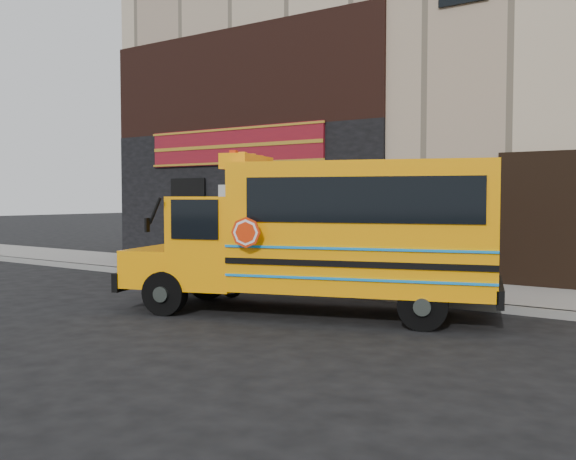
# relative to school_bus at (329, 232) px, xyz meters

# --- Properties ---
(ground) EXTENTS (120.00, 120.00, 0.00)m
(ground) POSITION_rel_school_bus_xyz_m (-1.34, -0.61, -1.51)
(ground) COLOR black
(ground) RESTS_ON ground
(curb) EXTENTS (40.00, 0.20, 0.15)m
(curb) POSITION_rel_school_bus_xyz_m (-1.34, 1.99, -1.43)
(curb) COLOR gray
(curb) RESTS_ON ground
(sidewalk) EXTENTS (40.00, 3.00, 0.15)m
(sidewalk) POSITION_rel_school_bus_xyz_m (-1.34, 3.49, -1.43)
(sidewalk) COLOR gray
(sidewalk) RESTS_ON ground
(building) EXTENTS (20.00, 10.70, 12.00)m
(building) POSITION_rel_school_bus_xyz_m (-1.39, 9.84, 4.62)
(building) COLOR tan
(building) RESTS_ON sidewalk
(school_bus) EXTENTS (7.22, 4.21, 2.92)m
(school_bus) POSITION_rel_school_bus_xyz_m (0.00, 0.00, 0.00)
(school_bus) COLOR black
(school_bus) RESTS_ON ground
(sign_pole) EXTENTS (0.10, 0.24, 2.80)m
(sign_pole) POSITION_rel_school_bus_xyz_m (0.65, 2.58, 0.05)
(sign_pole) COLOR #383F3A
(sign_pole) RESTS_ON ground
(bicycle) EXTENTS (1.85, 0.56, 1.11)m
(bicycle) POSITION_rel_school_bus_xyz_m (-3.26, 0.39, -0.96)
(bicycle) COLOR black
(bicycle) RESTS_ON ground
(cyclist) EXTENTS (0.57, 0.78, 1.98)m
(cyclist) POSITION_rel_school_bus_xyz_m (-3.30, 0.33, -0.52)
(cyclist) COLOR black
(cyclist) RESTS_ON ground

